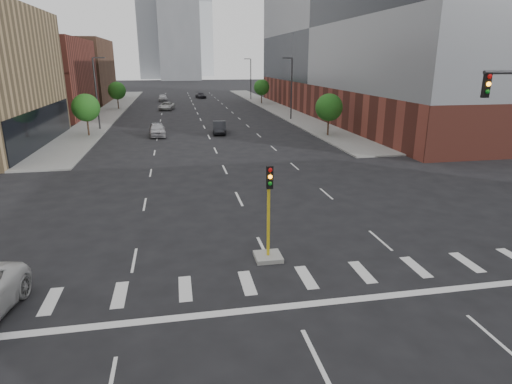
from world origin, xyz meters
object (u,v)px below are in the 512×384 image
object	(u,v)px
car_near_left	(157,129)
car_mid_right	(219,128)
car_far_left	(166,106)
car_deep_right	(201,95)
median_traffic_signal	(268,239)
car_distant	(163,98)

from	to	relation	value
car_near_left	car_mid_right	world-z (taller)	car_near_left
car_far_left	car_deep_right	xyz separation A→B (m)	(7.75, 24.07, -0.02)
car_near_left	car_far_left	size ratio (longest dim) A/B	0.94
car_far_left	car_near_left	bearing A→B (deg)	-82.10
car_near_left	car_mid_right	xyz separation A→B (m)	(7.49, 0.61, -0.07)
car_near_left	car_deep_right	world-z (taller)	car_near_left
car_mid_right	median_traffic_signal	bearing A→B (deg)	-86.69
car_deep_right	car_near_left	bearing A→B (deg)	-107.22
car_mid_right	car_deep_right	bearing A→B (deg)	94.64
median_traffic_signal	car_deep_right	bearing A→B (deg)	88.37
median_traffic_signal	car_far_left	xyz separation A→B (m)	(-5.25, 63.63, -0.27)
median_traffic_signal	car_mid_right	distance (m)	35.39
median_traffic_signal	car_far_left	distance (m)	63.85
median_traffic_signal	car_far_left	size ratio (longest dim) A/B	0.87
car_mid_right	car_deep_right	distance (m)	52.35
median_traffic_signal	car_distant	xyz separation A→B (m)	(-6.23, 80.86, -0.16)
car_far_left	car_deep_right	bearing A→B (deg)	81.52
car_mid_right	car_far_left	bearing A→B (deg)	109.16
car_mid_right	car_far_left	size ratio (longest dim) A/B	0.89
median_traffic_signal	car_deep_right	xyz separation A→B (m)	(2.50, 87.70, -0.29)
median_traffic_signal	car_distant	size ratio (longest dim) A/B	0.93
car_far_left	car_mid_right	bearing A→B (deg)	-67.21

